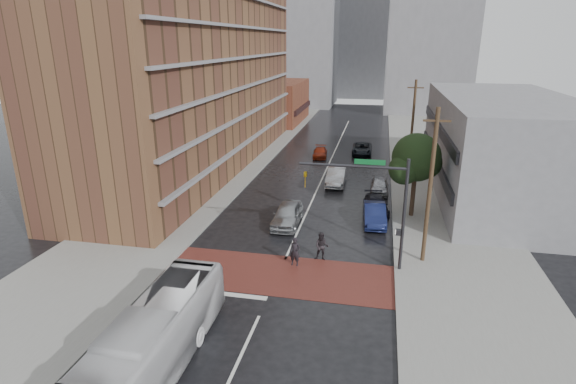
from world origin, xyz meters
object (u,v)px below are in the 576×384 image
(suv_travel, at_px, (362,149))
(car_travel_c, at_px, (320,152))
(pedestrian_b, at_px, (322,247))
(car_travel_b, at_px, (336,176))
(car_parked_far, at_px, (379,186))
(car_parked_mid, at_px, (376,205))
(car_parked_near, at_px, (375,214))
(transit_bus, at_px, (152,343))
(car_travel_a, at_px, (287,214))
(pedestrian_a, at_px, (295,252))

(suv_travel, bearing_deg, car_travel_c, -154.15)
(pedestrian_b, distance_m, car_travel_b, 16.57)
(pedestrian_b, height_order, car_parked_far, pedestrian_b)
(car_parked_mid, bearing_deg, car_travel_c, 103.61)
(car_travel_b, relative_size, car_parked_near, 1.08)
(car_travel_c, relative_size, car_parked_mid, 0.91)
(transit_bus, bearing_deg, suv_travel, 80.82)
(suv_travel, bearing_deg, car_parked_near, -85.76)
(suv_travel, relative_size, car_parked_mid, 1.16)
(transit_bus, height_order, car_travel_a, transit_bus)
(transit_bus, distance_m, car_travel_c, 39.23)
(car_travel_a, distance_m, car_parked_mid, 7.88)
(transit_bus, relative_size, car_parked_far, 2.64)
(car_travel_a, bearing_deg, car_parked_mid, 31.25)
(pedestrian_b, height_order, car_parked_near, pedestrian_b)
(transit_bus, distance_m, car_travel_a, 17.47)
(car_parked_mid, bearing_deg, suv_travel, 87.72)
(pedestrian_a, relative_size, pedestrian_b, 1.01)
(pedestrian_a, relative_size, car_parked_far, 0.46)
(car_travel_b, height_order, car_travel_c, car_travel_b)
(suv_travel, distance_m, car_parked_near, 22.84)
(car_travel_a, bearing_deg, car_parked_near, 13.58)
(pedestrian_a, distance_m, pedestrian_b, 1.92)
(car_travel_a, bearing_deg, suv_travel, 79.10)
(pedestrian_a, height_order, car_travel_c, pedestrian_a)
(car_travel_b, xyz_separation_m, car_parked_far, (4.24, -1.86, -0.13))
(car_parked_mid, distance_m, car_parked_far, 5.22)
(car_travel_b, relative_size, car_parked_mid, 1.14)
(car_parked_mid, bearing_deg, car_travel_b, 111.49)
(transit_bus, xyz_separation_m, suv_travel, (6.83, 41.70, -0.81))
(car_travel_b, height_order, car_parked_near, car_travel_b)
(car_travel_a, bearing_deg, pedestrian_b, -57.90)
(car_travel_b, relative_size, car_parked_far, 1.22)
(suv_travel, xyz_separation_m, car_parked_far, (2.33, -15.05, -0.01))
(pedestrian_a, distance_m, car_parked_far, 16.61)
(pedestrian_a, relative_size, car_parked_near, 0.41)
(transit_bus, xyz_separation_m, car_parked_far, (9.15, 26.65, -0.82))
(car_travel_a, bearing_deg, car_parked_far, 53.23)
(car_travel_a, relative_size, car_parked_mid, 1.12)
(transit_bus, bearing_deg, car_travel_a, 82.72)
(car_parked_far, bearing_deg, car_travel_b, 155.72)
(car_travel_a, distance_m, car_travel_b, 11.51)
(car_travel_b, height_order, suv_travel, car_travel_b)
(transit_bus, height_order, car_parked_near, transit_bus)
(car_travel_a, distance_m, car_parked_far, 11.61)
(pedestrian_b, xyz_separation_m, car_parked_far, (3.51, 14.70, -0.24))
(car_travel_c, bearing_deg, car_parked_far, -64.46)
(car_travel_c, xyz_separation_m, car_parked_mid, (7.14, -17.74, 0.06))
(pedestrian_a, bearing_deg, car_travel_a, 110.59)
(pedestrian_a, relative_size, car_parked_mid, 0.43)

